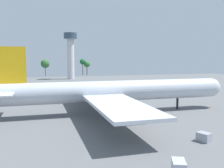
{
  "coord_description": "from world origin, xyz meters",
  "views": [
    {
      "loc": [
        -20.66,
        -72.43,
        16.59
      ],
      "look_at": [
        0.0,
        0.0,
        8.64
      ],
      "focal_mm": 41.83,
      "sensor_mm": 36.0,
      "label": 1
    }
  ],
  "objects_px": {
    "maintenance_van": "(62,92)",
    "control_tower": "(71,51)",
    "cargo_container_aft": "(204,137)",
    "safety_cone_nose": "(210,107)",
    "cargo_airplane": "(110,91)",
    "cargo_container_fore": "(179,167)"
  },
  "relations": [
    {
      "from": "cargo_container_fore",
      "to": "cargo_container_aft",
      "type": "relative_size",
      "value": 1.14
    },
    {
      "from": "maintenance_van",
      "to": "safety_cone_nose",
      "type": "bearing_deg",
      "value": -45.09
    },
    {
      "from": "safety_cone_nose",
      "to": "control_tower",
      "type": "distance_m",
      "value": 127.55
    },
    {
      "from": "maintenance_van",
      "to": "cargo_container_aft",
      "type": "xyz_separation_m",
      "value": [
        21.14,
        -71.94,
        -0.22
      ]
    },
    {
      "from": "maintenance_van",
      "to": "cargo_airplane",
      "type": "bearing_deg",
      "value": -76.37
    },
    {
      "from": "safety_cone_nose",
      "to": "control_tower",
      "type": "height_order",
      "value": "control_tower"
    },
    {
      "from": "cargo_airplane",
      "to": "cargo_container_fore",
      "type": "distance_m",
      "value": 41.29
    },
    {
      "from": "maintenance_van",
      "to": "cargo_container_aft",
      "type": "relative_size",
      "value": 1.32
    },
    {
      "from": "maintenance_van",
      "to": "safety_cone_nose",
      "type": "distance_m",
      "value": 61.65
    },
    {
      "from": "cargo_airplane",
      "to": "cargo_container_fore",
      "type": "bearing_deg",
      "value": -91.76
    },
    {
      "from": "maintenance_van",
      "to": "cargo_container_aft",
      "type": "distance_m",
      "value": 74.98
    },
    {
      "from": "cargo_airplane",
      "to": "maintenance_van",
      "type": "xyz_separation_m",
      "value": [
        -10.26,
        42.34,
        -5.36
      ]
    },
    {
      "from": "maintenance_van",
      "to": "safety_cone_nose",
      "type": "relative_size",
      "value": 6.66
    },
    {
      "from": "maintenance_van",
      "to": "control_tower",
      "type": "relative_size",
      "value": 0.12
    },
    {
      "from": "cargo_airplane",
      "to": "cargo_container_aft",
      "type": "relative_size",
      "value": 23.7
    },
    {
      "from": "cargo_container_fore",
      "to": "control_tower",
      "type": "relative_size",
      "value": 0.1
    },
    {
      "from": "maintenance_van",
      "to": "control_tower",
      "type": "xyz_separation_m",
      "value": [
        13.76,
        78.7,
        19.46
      ]
    },
    {
      "from": "cargo_container_aft",
      "to": "control_tower",
      "type": "height_order",
      "value": "control_tower"
    },
    {
      "from": "maintenance_van",
      "to": "cargo_container_fore",
      "type": "xyz_separation_m",
      "value": [
        9.01,
        -83.24,
        -0.13
      ]
    },
    {
      "from": "maintenance_van",
      "to": "control_tower",
      "type": "height_order",
      "value": "control_tower"
    },
    {
      "from": "cargo_container_fore",
      "to": "cargo_airplane",
      "type": "bearing_deg",
      "value": 88.24
    },
    {
      "from": "cargo_container_aft",
      "to": "safety_cone_nose",
      "type": "xyz_separation_m",
      "value": [
        22.38,
        28.28,
        -0.58
      ]
    }
  ]
}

